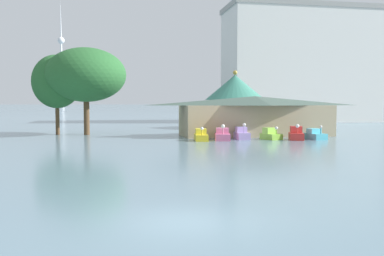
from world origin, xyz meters
name	(u,v)px	position (x,y,z in m)	size (l,w,h in m)	color
ground_plane	(186,222)	(0.00, 0.00, 0.00)	(2000.00, 2000.00, 0.00)	slate
pedal_boat_yellow	(201,136)	(6.77, 29.69, 0.49)	(1.68, 3.13, 1.51)	yellow
pedal_boat_pink	(222,135)	(9.07, 29.58, 0.53)	(2.05, 2.80, 1.75)	pink
pedal_boat_lavender	(242,134)	(11.50, 30.51, 0.55)	(1.48, 2.82, 1.82)	#B299D8
pedal_boat_lime	(271,135)	(14.56, 29.68, 0.50)	(2.07, 2.54, 1.46)	#8CCC3F
pedal_boat_red	(296,134)	(17.03, 28.60, 0.59)	(2.10, 2.64, 1.74)	red
pedal_boat_cyan	(315,135)	(19.33, 28.81, 0.47)	(1.78, 2.61, 1.57)	#4CB7CC
boathouse	(255,115)	(14.63, 35.11, 2.49)	(19.19, 7.70, 4.78)	tan
green_roof_pavilion	(235,98)	(16.56, 50.29, 4.76)	(9.43, 9.43, 9.07)	#993328
shoreline_tree_tall_left	(57,82)	(-9.26, 41.30, 6.63)	(6.07, 6.07, 9.99)	brown
shoreline_tree_mid	(86,75)	(-5.61, 39.98, 7.42)	(9.85, 9.85, 10.77)	brown
background_building_block	(300,65)	(36.68, 70.03, 12.01)	(32.03, 12.62, 23.99)	silver
distant_broadcast_tower	(61,51)	(-48.62, 389.68, 51.18)	(6.27, 6.27, 130.48)	silver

